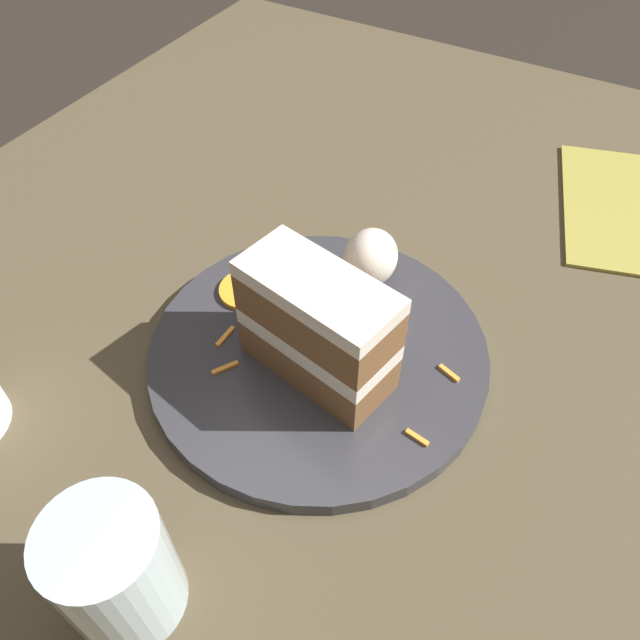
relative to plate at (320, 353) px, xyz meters
name	(u,v)px	position (x,y,z in m)	size (l,w,h in m)	color
ground_plane	(329,361)	(-0.02, 0.00, -0.03)	(6.00, 6.00, 0.00)	black
dining_table	(329,352)	(-0.02, 0.00, -0.02)	(1.23, 1.02, 0.03)	#4C422D
plate	(320,353)	(0.00, 0.00, 0.00)	(0.30, 0.30, 0.02)	#333338
cake_slice	(318,327)	(0.02, 0.01, 0.06)	(0.08, 0.13, 0.10)	brown
cream_dollop	(371,258)	(-0.10, 0.00, 0.04)	(0.06, 0.05, 0.06)	silver
orange_garnish	(247,290)	(-0.03, -0.09, 0.01)	(0.05, 0.05, 0.00)	orange
carrot_shreds_scatter	(320,341)	(-0.01, 0.00, 0.01)	(0.14, 0.20, 0.00)	orange
drinking_glass	(118,574)	(0.24, -0.01, 0.04)	(0.07, 0.07, 0.10)	silver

